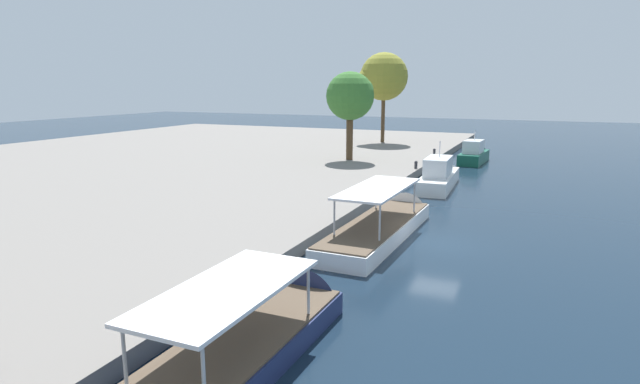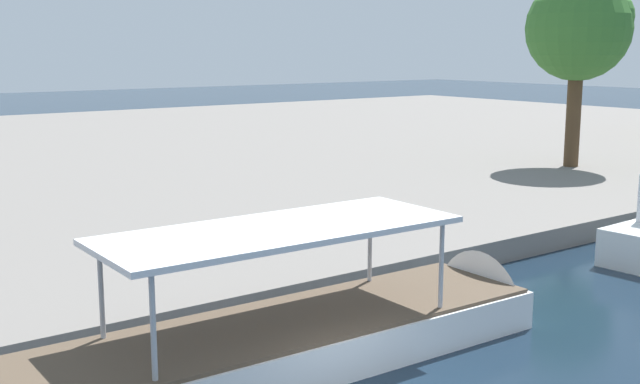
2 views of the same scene
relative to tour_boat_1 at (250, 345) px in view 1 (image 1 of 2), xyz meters
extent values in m
plane|color=#142333|center=(14.18, -3.07, -0.31)|extent=(220.00, 220.00, 0.00)
cube|color=slate|center=(14.18, 30.18, 0.05)|extent=(120.00, 55.00, 0.73)
cube|color=navy|center=(-1.12, 0.01, -0.13)|extent=(10.40, 3.14, 1.22)
cone|color=navy|center=(4.57, -0.04, -0.13)|extent=(1.42, 2.75, 2.74)
cube|color=brown|center=(-1.12, 0.01, 0.52)|extent=(10.20, 2.99, 0.08)
cylinder|color=#B2B2B7|center=(1.75, 1.20, 1.40)|extent=(0.10, 0.10, 1.67)
cylinder|color=#B2B2B7|center=(1.73, -1.23, 1.40)|extent=(0.10, 0.10, 1.67)
cylinder|color=#B2B2B7|center=(-3.96, 1.25, 1.40)|extent=(0.10, 0.10, 1.67)
cylinder|color=#B2B2B7|center=(-3.98, -1.18, 1.40)|extent=(0.10, 0.10, 1.67)
cube|color=silver|center=(-1.12, 0.01, 2.29)|extent=(6.46, 2.86, 0.12)
cube|color=white|center=(13.83, 0.17, -0.12)|extent=(11.90, 3.24, 1.33)
cone|color=white|center=(20.25, 0.04, -0.12)|extent=(1.45, 2.73, 2.70)
cube|color=brown|center=(13.83, 0.17, 0.59)|extent=(11.66, 3.08, 0.08)
cylinder|color=#B2B2B7|center=(17.11, 1.30, 1.55)|extent=(0.10, 0.10, 1.84)
cylinder|color=#B2B2B7|center=(17.06, -1.09, 1.55)|extent=(0.10, 0.10, 1.84)
cylinder|color=#B2B2B7|center=(10.59, 1.44, 1.55)|extent=(0.10, 0.10, 1.84)
cylinder|color=#B2B2B7|center=(10.55, -0.96, 1.55)|extent=(0.10, 0.10, 1.84)
cube|color=silver|center=(13.83, 0.17, 2.53)|extent=(7.40, 2.91, 0.12)
cube|color=silver|center=(30.07, -0.05, 0.10)|extent=(9.07, 2.77, 1.45)
cone|color=silver|center=(34.94, 0.19, 0.10)|extent=(1.31, 2.28, 2.22)
cube|color=silver|center=(29.39, -0.08, 1.56)|extent=(4.12, 2.06, 1.48)
cube|color=black|center=(30.96, 0.00, 1.64)|extent=(1.16, 1.80, 0.89)
cylinder|color=silver|center=(29.84, -0.06, 2.95)|extent=(0.08, 0.08, 1.29)
cube|color=#14513D|center=(45.86, -0.79, 0.10)|extent=(6.97, 2.59, 1.52)
cone|color=#14513D|center=(49.68, -0.99, 0.10)|extent=(1.31, 2.18, 2.12)
cube|color=silver|center=(45.34, -0.77, 1.54)|extent=(3.18, 1.95, 1.36)
cube|color=black|center=(46.54, -0.83, 1.61)|extent=(0.91, 1.72, 0.81)
cylinder|color=silver|center=(45.68, -0.78, 2.74)|extent=(0.08, 0.08, 1.04)
cylinder|color=#2D2D33|center=(44.25, 3.23, 0.73)|extent=(0.27, 0.27, 0.62)
sphere|color=#2D2D33|center=(44.25, 3.23, 1.12)|extent=(0.30, 0.30, 0.30)
cylinder|color=#2D2D33|center=(34.77, 3.01, 0.67)|extent=(0.28, 0.28, 0.50)
sphere|color=#2D2D33|center=(34.77, 3.01, 1.00)|extent=(0.31, 0.31, 0.31)
cylinder|color=#4C3823|center=(55.64, 12.62, 3.62)|extent=(0.51, 0.51, 6.40)
sphere|color=olive|center=(55.64, 12.62, 9.20)|extent=(6.36, 6.36, 6.36)
sphere|color=olive|center=(54.32, 13.46, 9.05)|extent=(3.15, 3.15, 3.15)
sphere|color=olive|center=(54.69, 14.08, 8.50)|extent=(4.00, 4.00, 4.00)
cylinder|color=#4C3823|center=(37.86, 10.80, 2.78)|extent=(0.70, 0.70, 4.72)
sphere|color=#38702D|center=(37.86, 10.80, 6.99)|extent=(4.94, 4.94, 4.94)
sphere|color=#38702D|center=(38.57, 9.86, 7.53)|extent=(2.57, 2.57, 2.57)
sphere|color=#38702D|center=(38.10, 11.41, 6.84)|extent=(3.01, 3.01, 3.01)
camera|label=1|loc=(-13.03, -8.12, 8.06)|focal=29.30mm
camera|label=2|loc=(5.34, -12.59, 6.08)|focal=44.56mm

